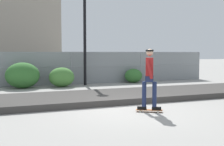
{
  "coord_description": "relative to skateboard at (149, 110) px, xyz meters",
  "views": [
    {
      "loc": [
        -3.95,
        -7.99,
        1.78
      ],
      "look_at": [
        1.02,
        4.36,
        0.86
      ],
      "focal_mm": 46.45,
      "sensor_mm": 36.0,
      "label": 1
    }
  ],
  "objects": [
    {
      "name": "parked_car_mid",
      "position": [
        -0.48,
        11.06,
        0.78
      ],
      "size": [
        4.54,
        2.25,
        1.66
      ],
      "color": "black",
      "rests_on": "ground_plane"
    },
    {
      "name": "shrub_left",
      "position": [
        -3.04,
        7.59,
        0.6
      ],
      "size": [
        1.7,
        1.39,
        1.31
      ],
      "color": "#336B2D",
      "rests_on": "ground_plane"
    },
    {
      "name": "shrub_center",
      "position": [
        -1.08,
        7.43,
        0.46
      ],
      "size": [
        1.33,
        1.09,
        1.03
      ],
      "color": "#477F38",
      "rests_on": "ground_plane"
    },
    {
      "name": "skateboard",
      "position": [
        0.0,
        0.0,
        0.0
      ],
      "size": [
        0.79,
        0.58,
        0.07
      ],
      "color": "#9E5B33",
      "rests_on": "ground_plane"
    },
    {
      "name": "gravel_berm",
      "position": [
        -0.33,
        2.71,
        0.05
      ],
      "size": [
        14.45,
        2.97,
        0.22
      ],
      "primitive_type": "cube",
      "color": "#3D3A38",
      "rests_on": "ground_plane"
    },
    {
      "name": "street_lamp",
      "position": [
        0.31,
        7.8,
        4.11
      ],
      "size": [
        0.44,
        0.44,
        6.68
      ],
      "color": "black",
      "rests_on": "ground_plane"
    },
    {
      "name": "skater",
      "position": [
        0.0,
        0.0,
        1.06
      ],
      "size": [
        0.67,
        0.62,
        1.83
      ],
      "color": "black",
      "rests_on": "skateboard"
    },
    {
      "name": "shrub_right",
      "position": [
        3.39,
        7.99,
        0.36
      ],
      "size": [
        1.09,
        0.89,
        0.84
      ],
      "color": "#336B2D",
      "rests_on": "ground_plane"
    },
    {
      "name": "chain_fence",
      "position": [
        -0.33,
        8.44,
        0.87
      ],
      "size": [
        17.85,
        0.06,
        1.85
      ],
      "color": "gray",
      "rests_on": "ground_plane"
    },
    {
      "name": "ground_plane",
      "position": [
        -0.33,
        0.37,
        -0.06
      ],
      "size": [
        120.0,
        120.0,
        0.0
      ],
      "primitive_type": "plane",
      "color": "gray"
    }
  ]
}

